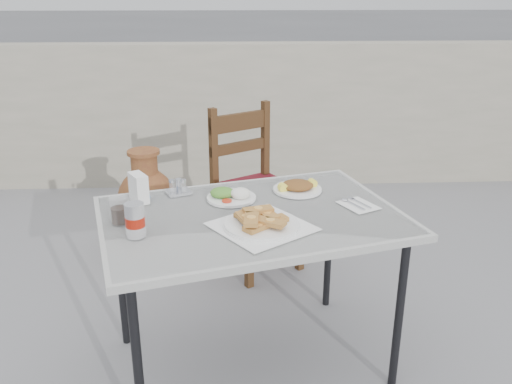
{
  "coord_description": "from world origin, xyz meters",
  "views": [
    {
      "loc": [
        -0.14,
        -2.08,
        1.63
      ],
      "look_at": [
        -0.04,
        0.04,
        0.83
      ],
      "focal_mm": 38.0,
      "sensor_mm": 36.0,
      "label": 1
    }
  ],
  "objects_px": {
    "soda_can": "(135,220)",
    "cola_glass": "(119,212)",
    "salad_rice_plate": "(231,195)",
    "cafe_table": "(251,225)",
    "salad_chopped_plate": "(297,187)",
    "pide_plate": "(262,220)",
    "chair": "(253,187)",
    "terracotta_urn": "(147,205)",
    "condiment_caddy": "(178,189)",
    "napkin_holder": "(139,188)"
  },
  "relations": [
    {
      "from": "pide_plate",
      "to": "condiment_caddy",
      "type": "relative_size",
      "value": 3.73
    },
    {
      "from": "cola_glass",
      "to": "salad_chopped_plate",
      "type": "bearing_deg",
      "value": 23.5
    },
    {
      "from": "cafe_table",
      "to": "salad_rice_plate",
      "type": "relative_size",
      "value": 6.46
    },
    {
      "from": "soda_can",
      "to": "chair",
      "type": "distance_m",
      "value": 1.31
    },
    {
      "from": "cafe_table",
      "to": "napkin_holder",
      "type": "xyz_separation_m",
      "value": [
        -0.48,
        0.15,
        0.12
      ]
    },
    {
      "from": "salad_rice_plate",
      "to": "terracotta_urn",
      "type": "xyz_separation_m",
      "value": [
        -0.54,
        1.01,
        -0.45
      ]
    },
    {
      "from": "salad_chopped_plate",
      "to": "soda_can",
      "type": "relative_size",
      "value": 1.69
    },
    {
      "from": "pide_plate",
      "to": "cafe_table",
      "type": "bearing_deg",
      "value": 104.65
    },
    {
      "from": "cafe_table",
      "to": "salad_rice_plate",
      "type": "distance_m",
      "value": 0.2
    },
    {
      "from": "cafe_table",
      "to": "napkin_holder",
      "type": "height_order",
      "value": "napkin_holder"
    },
    {
      "from": "soda_can",
      "to": "cola_glass",
      "type": "distance_m",
      "value": 0.16
    },
    {
      "from": "napkin_holder",
      "to": "salad_rice_plate",
      "type": "bearing_deg",
      "value": -29.01
    },
    {
      "from": "pide_plate",
      "to": "cola_glass",
      "type": "xyz_separation_m",
      "value": [
        -0.56,
        0.07,
        0.02
      ]
    },
    {
      "from": "cola_glass",
      "to": "napkin_holder",
      "type": "xyz_separation_m",
      "value": [
        0.04,
        0.22,
        0.02
      ]
    },
    {
      "from": "condiment_caddy",
      "to": "chair",
      "type": "height_order",
      "value": "chair"
    },
    {
      "from": "cola_glass",
      "to": "condiment_caddy",
      "type": "xyz_separation_m",
      "value": [
        0.2,
        0.31,
        -0.02
      ]
    },
    {
      "from": "napkin_holder",
      "to": "condiment_caddy",
      "type": "relative_size",
      "value": 1.02
    },
    {
      "from": "salad_rice_plate",
      "to": "cola_glass",
      "type": "height_order",
      "value": "cola_glass"
    },
    {
      "from": "salad_chopped_plate",
      "to": "chair",
      "type": "height_order",
      "value": "chair"
    },
    {
      "from": "condiment_caddy",
      "to": "napkin_holder",
      "type": "bearing_deg",
      "value": -150.87
    },
    {
      "from": "salad_chopped_plate",
      "to": "pide_plate",
      "type": "bearing_deg",
      "value": -115.42
    },
    {
      "from": "cafe_table",
      "to": "salad_chopped_plate",
      "type": "xyz_separation_m",
      "value": [
        0.22,
        0.26,
        0.07
      ]
    },
    {
      "from": "salad_chopped_plate",
      "to": "condiment_caddy",
      "type": "distance_m",
      "value": 0.55
    },
    {
      "from": "cafe_table",
      "to": "soda_can",
      "type": "relative_size",
      "value": 10.63
    },
    {
      "from": "salad_chopped_plate",
      "to": "salad_rice_plate",
      "type": "bearing_deg",
      "value": -163.27
    },
    {
      "from": "pide_plate",
      "to": "cola_glass",
      "type": "distance_m",
      "value": 0.57
    },
    {
      "from": "salad_rice_plate",
      "to": "soda_can",
      "type": "height_order",
      "value": "soda_can"
    },
    {
      "from": "pide_plate",
      "to": "salad_rice_plate",
      "type": "bearing_deg",
      "value": 111.68
    },
    {
      "from": "napkin_holder",
      "to": "terracotta_urn",
      "type": "relative_size",
      "value": 0.19
    },
    {
      "from": "cafe_table",
      "to": "terracotta_urn",
      "type": "xyz_separation_m",
      "value": [
        -0.62,
        1.18,
        -0.38
      ]
    },
    {
      "from": "salad_chopped_plate",
      "to": "condiment_caddy",
      "type": "relative_size",
      "value": 1.79
    },
    {
      "from": "salad_chopped_plate",
      "to": "napkin_holder",
      "type": "height_order",
      "value": "napkin_holder"
    },
    {
      "from": "salad_rice_plate",
      "to": "salad_chopped_plate",
      "type": "distance_m",
      "value": 0.32
    },
    {
      "from": "pide_plate",
      "to": "cola_glass",
      "type": "relative_size",
      "value": 4.38
    },
    {
      "from": "pide_plate",
      "to": "soda_can",
      "type": "relative_size",
      "value": 3.52
    },
    {
      "from": "pide_plate",
      "to": "condiment_caddy",
      "type": "bearing_deg",
      "value": 133.22
    },
    {
      "from": "cafe_table",
      "to": "chair",
      "type": "relative_size",
      "value": 1.44
    },
    {
      "from": "salad_rice_plate",
      "to": "cola_glass",
      "type": "relative_size",
      "value": 2.05
    },
    {
      "from": "cafe_table",
      "to": "cola_glass",
      "type": "bearing_deg",
      "value": -172.6
    },
    {
      "from": "chair",
      "to": "cola_glass",
      "type": "bearing_deg",
      "value": -150.68
    },
    {
      "from": "salad_rice_plate",
      "to": "cola_glass",
      "type": "xyz_separation_m",
      "value": [
        -0.44,
        -0.23,
        0.03
      ]
    },
    {
      "from": "cafe_table",
      "to": "terracotta_urn",
      "type": "relative_size",
      "value": 2.06
    },
    {
      "from": "soda_can",
      "to": "napkin_holder",
      "type": "distance_m",
      "value": 0.36
    },
    {
      "from": "salad_rice_plate",
      "to": "salad_chopped_plate",
      "type": "bearing_deg",
      "value": 16.73
    },
    {
      "from": "chair",
      "to": "terracotta_urn",
      "type": "xyz_separation_m",
      "value": [
        -0.67,
        0.21,
        -0.19
      ]
    },
    {
      "from": "cafe_table",
      "to": "napkin_holder",
      "type": "bearing_deg",
      "value": 162.31
    },
    {
      "from": "soda_can",
      "to": "chair",
      "type": "relative_size",
      "value": 0.14
    },
    {
      "from": "napkin_holder",
      "to": "terracotta_urn",
      "type": "bearing_deg",
      "value": 67.24
    },
    {
      "from": "pide_plate",
      "to": "cola_glass",
      "type": "bearing_deg",
      "value": 173.07
    },
    {
      "from": "terracotta_urn",
      "to": "pide_plate",
      "type": "bearing_deg",
      "value": -63.36
    }
  ]
}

